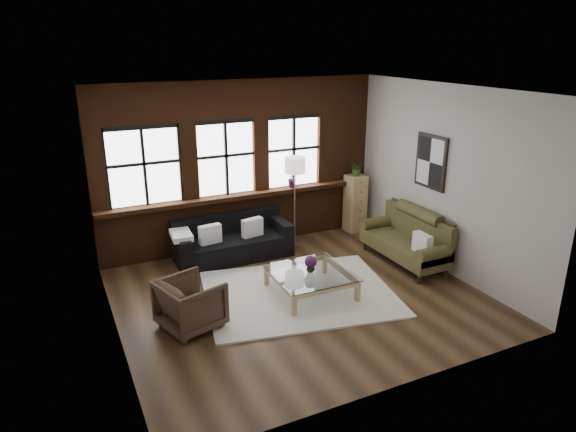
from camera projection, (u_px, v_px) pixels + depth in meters
name	position (u px, v px, depth m)	size (l,w,h in m)	color
floor	(299.00, 296.00, 8.16)	(5.50, 5.50, 0.00)	#3A2515
ceiling	(300.00, 90.00, 7.11)	(5.50, 5.50, 0.00)	white
wall_back	(240.00, 165.00, 9.77)	(5.50, 5.50, 0.00)	#BAB5AD
wall_front	(404.00, 263.00, 5.51)	(5.50, 5.50, 0.00)	#BAB5AD
wall_left	(106.00, 228.00, 6.51)	(5.00, 5.00, 0.00)	#BAB5AD
wall_right	(443.00, 180.00, 8.76)	(5.00, 5.00, 0.00)	#BAB5AD
brick_backwall	(241.00, 166.00, 9.72)	(5.50, 0.12, 3.20)	#4C2512
sill_ledge	(244.00, 195.00, 9.82)	(5.50, 0.30, 0.08)	#4C2512
window_left	(144.00, 168.00, 8.94)	(1.38, 0.10, 1.50)	black
window_mid	(226.00, 159.00, 9.55)	(1.38, 0.10, 1.50)	black
window_right	(293.00, 153.00, 10.13)	(1.38, 0.10, 1.50)	black
wall_poster	(431.00, 162.00, 8.92)	(0.05, 0.74, 0.94)	black
shag_rug	(299.00, 293.00, 8.23)	(2.95, 2.31, 0.03)	silver
dark_sofa	(233.00, 238.00, 9.49)	(2.13, 0.86, 0.77)	black
pillow_a	(210.00, 234.00, 9.15)	(0.40, 0.14, 0.34)	white
pillow_b	(252.00, 227.00, 9.48)	(0.40, 0.14, 0.34)	white
vintage_settee	(405.00, 237.00, 9.22)	(0.83, 1.87, 0.99)	#464220
pillow_settee	(422.00, 243.00, 8.67)	(0.14, 0.38, 0.34)	white
armchair	(191.00, 304.00, 7.18)	(0.78, 0.80, 0.73)	#38281C
coffee_table	(310.00, 283.00, 8.16)	(1.20, 1.20, 0.40)	tan
vase	(311.00, 268.00, 8.08)	(0.13, 0.13, 0.14)	#B2B2B2
flowers	(311.00, 262.00, 8.04)	(0.20, 0.20, 0.20)	#501B46
drawer_chest	(355.00, 203.00, 10.76)	(0.37, 0.37, 1.21)	tan
potted_plant_top	(357.00, 168.00, 10.51)	(0.29, 0.26, 0.33)	#2D5923
floor_lamp	(295.00, 197.00, 10.01)	(0.40, 0.40, 1.89)	#A5A5A8
sill_plant	(293.00, 178.00, 10.14)	(0.21, 0.17, 0.37)	#501B46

